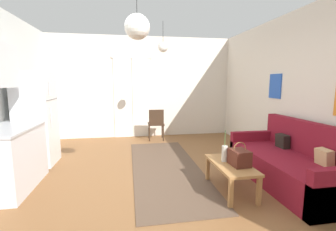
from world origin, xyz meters
The scene contains 13 objects.
ground_plane centered at (0.00, 0.00, -0.05)m, with size 5.50×7.42×0.10m, color brown.
wall_back centered at (-0.01, 3.46, 1.36)m, with size 5.10×0.13×2.74m.
wall_right centered at (2.50, 0.00, 1.37)m, with size 0.12×7.02×2.74m.
area_rug centered at (0.22, 0.88, 0.01)m, with size 1.16×3.28×0.01m, color brown.
couch centered at (2.00, -0.06, 0.28)m, with size 0.90×1.98×0.92m.
coffee_table centered at (0.97, -0.16, 0.34)m, with size 0.45×0.90×0.40m.
bamboo_vase centered at (0.91, -0.06, 0.52)m, with size 0.08×0.08×0.45m.
handbag centered at (1.05, -0.24, 0.51)m, with size 0.23×0.29×0.32m.
refrigerator centered at (-2.06, 1.48, 0.85)m, with size 0.60×0.65×1.70m.
kitchen_counter centered at (-2.10, 0.44, 0.77)m, with size 0.64×1.18×2.06m.
accent_chair centered at (0.30, 2.89, 0.46)m, with size 0.44×0.42×0.82m.
pendant_lamp_near centered at (-0.28, -0.23, 2.14)m, with size 0.29×0.29×0.74m.
pendant_lamp_far centered at (0.33, 1.83, 2.23)m, with size 0.20×0.20×0.62m.
Camera 1 is at (-0.41, -3.02, 1.51)m, focal length 24.71 mm.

